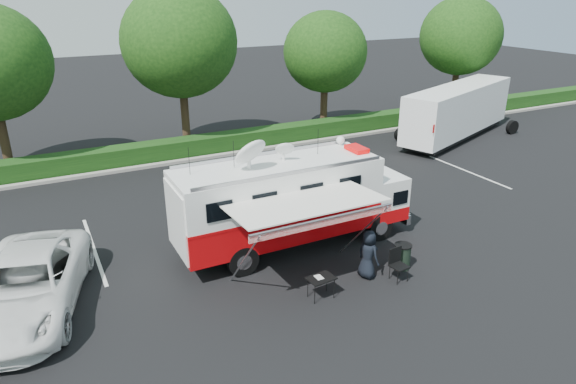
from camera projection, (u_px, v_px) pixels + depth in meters
name	position (u px, v px, depth m)	size (l,w,h in m)	color
ground_plane	(294.00, 245.00, 18.56)	(120.00, 120.00, 0.00)	black
back_border	(202.00, 59.00, 27.80)	(60.00, 6.14, 8.87)	#9E998E
stall_lines	(249.00, 217.00, 20.81)	(24.12, 5.50, 0.01)	silver
command_truck	(293.00, 201.00, 17.87)	(8.53, 2.35, 4.10)	black
awning	(308.00, 207.00, 15.20)	(4.66, 2.42, 2.82)	silver
white_suv	(32.00, 310.00, 14.85)	(2.79, 6.06, 1.68)	white
person	(367.00, 276.00, 16.57)	(0.79, 0.52, 1.62)	black
folding_table	(321.00, 279.00, 15.22)	(0.87, 0.66, 0.69)	black
folding_chair	(397.00, 261.00, 16.23)	(0.55, 0.57, 1.06)	black
trash_bin	(402.00, 256.00, 16.92)	(0.58, 0.58, 0.86)	black
semi_trailer	(458.00, 111.00, 30.97)	(10.38, 5.76, 3.18)	white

